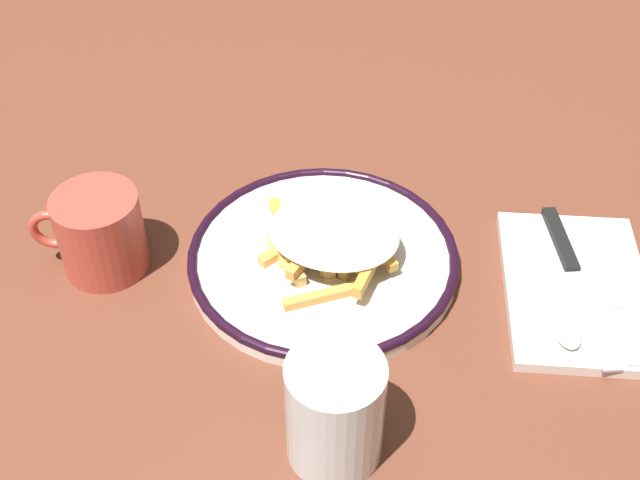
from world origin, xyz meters
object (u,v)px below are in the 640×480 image
(spoon, at_px, (555,309))
(coffee_mug, at_px, (97,231))
(fries_heap, at_px, (325,238))
(knife, at_px, (569,269))
(napkin, at_px, (572,289))
(plate, at_px, (320,258))
(fork, at_px, (607,293))
(water_glass, at_px, (331,410))

(spoon, relative_size, coffee_mug, 1.37)
(fries_heap, height_order, coffee_mug, coffee_mug)
(knife, bearing_deg, napkin, 94.49)
(plate, bearing_deg, coffee_mug, -0.50)
(plate, height_order, fork, plate)
(water_glass, bearing_deg, knife, -140.47)
(spoon, bearing_deg, fork, -157.45)
(knife, xyz_separation_m, water_glass, (0.23, 0.19, 0.04))
(plate, distance_m, knife, 0.24)
(plate, xyz_separation_m, napkin, (-0.24, 0.04, -0.00))
(fork, distance_m, knife, 0.04)
(fries_heap, distance_m, coffee_mug, 0.22)
(napkin, relative_size, fork, 1.14)
(fork, bearing_deg, spoon, 22.55)
(fries_heap, xyz_separation_m, fork, (-0.27, 0.05, -0.02))
(plate, height_order, spoon, spoon)
(plate, distance_m, fries_heap, 0.02)
(water_glass, xyz_separation_m, coffee_mug, (0.23, -0.21, -0.01))
(fries_heap, xyz_separation_m, coffee_mug, (0.22, 0.00, 0.01))
(fork, relative_size, water_glass, 1.70)
(spoon, bearing_deg, coffee_mug, -9.67)
(napkin, relative_size, coffee_mug, 1.82)
(napkin, height_order, fork, fork)
(knife, bearing_deg, spoon, 65.59)
(fries_heap, xyz_separation_m, knife, (-0.24, 0.02, -0.02))
(plate, bearing_deg, napkin, 171.24)
(napkin, xyz_separation_m, knife, (0.00, -0.02, 0.01))
(plate, bearing_deg, spoon, 161.66)
(spoon, xyz_separation_m, coffee_mug, (0.44, -0.07, 0.03))
(knife, distance_m, water_glass, 0.31)
(napkin, relative_size, knife, 0.96)
(napkin, bearing_deg, water_glass, 36.50)
(fork, bearing_deg, coffee_mug, -6.02)
(napkin, bearing_deg, coffee_mug, -4.89)
(napkin, distance_m, fork, 0.03)
(knife, bearing_deg, coffee_mug, -2.57)
(napkin, xyz_separation_m, spoon, (0.03, 0.03, 0.01))
(spoon, bearing_deg, plate, -18.34)
(spoon, distance_m, water_glass, 0.25)
(water_glass, bearing_deg, fork, -148.48)
(fries_heap, bearing_deg, knife, 174.87)
(plate, xyz_separation_m, water_glass, (-0.01, 0.21, 0.04))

